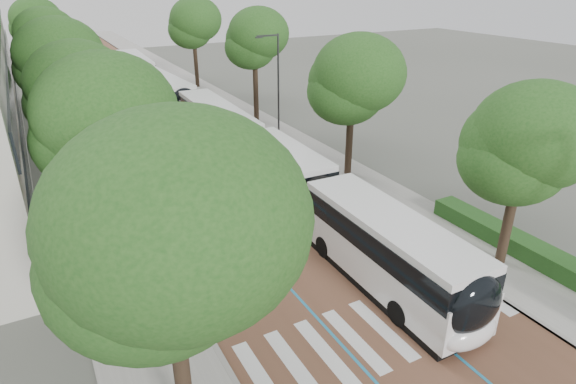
% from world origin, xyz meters
% --- Properties ---
extents(ground, '(160.00, 160.00, 0.00)m').
position_xyz_m(ground, '(0.00, 0.00, 0.00)').
color(ground, '#51544C').
rests_on(ground, ground).
extents(road, '(11.00, 140.00, 0.02)m').
position_xyz_m(road, '(0.00, 40.00, 0.01)').
color(road, brown).
rests_on(road, ground).
extents(sidewalk_left, '(4.00, 140.00, 0.12)m').
position_xyz_m(sidewalk_left, '(-7.50, 40.00, 0.06)').
color(sidewalk_left, gray).
rests_on(sidewalk_left, ground).
extents(sidewalk_right, '(4.00, 140.00, 0.12)m').
position_xyz_m(sidewalk_right, '(7.50, 40.00, 0.06)').
color(sidewalk_right, gray).
rests_on(sidewalk_right, ground).
extents(kerb_left, '(0.20, 140.00, 0.14)m').
position_xyz_m(kerb_left, '(-5.60, 40.00, 0.06)').
color(kerb_left, gray).
rests_on(kerb_left, ground).
extents(kerb_right, '(0.20, 140.00, 0.14)m').
position_xyz_m(kerb_right, '(5.60, 40.00, 0.06)').
color(kerb_right, gray).
rests_on(kerb_right, ground).
extents(zebra_crossing, '(10.55, 3.60, 0.01)m').
position_xyz_m(zebra_crossing, '(0.20, 1.00, 0.03)').
color(zebra_crossing, silver).
rests_on(zebra_crossing, ground).
extents(lane_line_left, '(0.12, 126.00, 0.01)m').
position_xyz_m(lane_line_left, '(-1.60, 40.00, 0.02)').
color(lane_line_left, teal).
rests_on(lane_line_left, road).
extents(lane_line_right, '(0.12, 126.00, 0.01)m').
position_xyz_m(lane_line_right, '(1.60, 40.00, 0.02)').
color(lane_line_right, teal).
rests_on(lane_line_right, road).
extents(hedge, '(1.20, 14.00, 0.80)m').
position_xyz_m(hedge, '(9.10, 0.00, 0.52)').
color(hedge, '#204718').
rests_on(hedge, sidewalk_right).
extents(streetlight_far, '(1.82, 0.20, 8.00)m').
position_xyz_m(streetlight_far, '(6.62, 22.00, 4.82)').
color(streetlight_far, '#333335').
rests_on(streetlight_far, sidewalk_right).
extents(lamp_post_left, '(0.14, 0.14, 8.00)m').
position_xyz_m(lamp_post_left, '(-6.10, 8.00, 4.12)').
color(lamp_post_left, '#333335').
rests_on(lamp_post_left, sidewalk_left).
extents(trees_left, '(6.07, 60.85, 9.10)m').
position_xyz_m(trees_left, '(-7.50, 24.44, 6.44)').
color(trees_left, black).
rests_on(trees_left, ground).
extents(trees_right, '(5.64, 47.40, 9.23)m').
position_xyz_m(trees_right, '(7.70, 22.87, 6.29)').
color(trees_right, black).
rests_on(trees_right, ground).
extents(lead_bus, '(2.88, 18.44, 3.20)m').
position_xyz_m(lead_bus, '(2.16, 7.08, 1.63)').
color(lead_bus, black).
rests_on(lead_bus, ground).
extents(bus_queued_0, '(2.86, 12.46, 3.20)m').
position_xyz_m(bus_queued_0, '(2.29, 22.74, 1.62)').
color(bus_queued_0, silver).
rests_on(bus_queued_0, ground).
extents(bus_queued_1, '(3.25, 12.52, 3.20)m').
position_xyz_m(bus_queued_1, '(1.71, 35.85, 1.62)').
color(bus_queued_1, silver).
rests_on(bus_queued_1, ground).
extents(bus_queued_2, '(3.05, 12.49, 3.20)m').
position_xyz_m(bus_queued_2, '(2.11, 49.38, 1.62)').
color(bus_queued_2, silver).
rests_on(bus_queued_2, ground).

